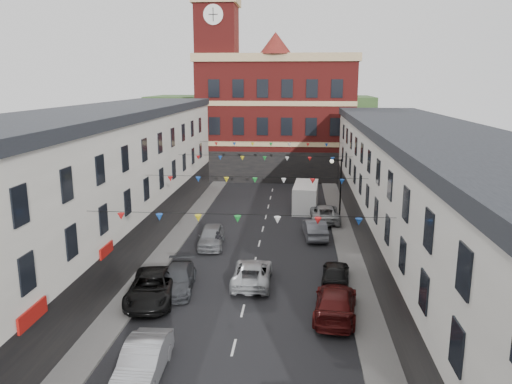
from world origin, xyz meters
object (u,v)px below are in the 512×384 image
(car_left_e, at_px, (211,236))
(street_lamp, at_px, (338,182))
(car_left_b, at_px, (143,361))
(car_left_c, at_px, (152,287))
(car_right_c, at_px, (335,303))
(pedestrian, at_px, (218,241))
(car_right_d, at_px, (336,273))
(car_left_d, at_px, (178,279))
(car_right_e, at_px, (315,228))
(car_right_f, at_px, (324,213))
(moving_car, at_px, (252,273))
(white_van, at_px, (306,197))

(car_left_e, bearing_deg, street_lamp, 29.53)
(car_left_b, bearing_deg, car_left_e, 88.64)
(car_left_b, distance_m, car_left_e, 17.89)
(car_left_c, xyz_separation_m, car_right_c, (10.66, -1.18, 0.01))
(street_lamp, xyz_separation_m, pedestrian, (-9.55, -7.99, -3.13))
(car_right_d, bearing_deg, car_left_d, 16.19)
(car_right_e, bearing_deg, street_lamp, -123.09)
(street_lamp, relative_size, car_right_f, 1.06)
(street_lamp, xyz_separation_m, moving_car, (-6.37, -14.07, -3.18))
(car_right_c, xyz_separation_m, moving_car, (-4.99, 4.14, -0.08))
(street_lamp, distance_m, car_left_c, 21.09)
(car_left_e, relative_size, car_right_e, 1.00)
(pedestrian, bearing_deg, car_right_f, 32.34)
(car_right_d, relative_size, car_right_f, 0.75)
(car_left_d, bearing_deg, car_left_c, -131.64)
(pedestrian, bearing_deg, car_left_b, -106.13)
(car_right_d, relative_size, moving_car, 0.81)
(moving_car, distance_m, pedestrian, 6.85)
(car_left_c, height_order, car_left_d, car_left_c)
(car_left_c, distance_m, car_left_e, 10.24)
(street_lamp, distance_m, car_right_f, 3.42)
(white_van, bearing_deg, moving_car, -96.77)
(car_left_e, height_order, car_right_c, car_left_e)
(car_left_b, xyz_separation_m, car_right_c, (8.76, 6.64, 0.00))
(car_left_d, bearing_deg, moving_car, 11.09)
(car_left_e, xyz_separation_m, moving_car, (3.89, -7.12, -0.09))
(car_right_f, distance_m, white_van, 4.57)
(car_right_f, bearing_deg, moving_car, 69.14)
(car_left_c, height_order, moving_car, car_left_c)
(car_right_c, height_order, pedestrian, car_right_c)
(street_lamp, height_order, pedestrian, street_lamp)
(car_right_e, xyz_separation_m, pedestrian, (-7.45, -3.94, -0.01))
(pedestrian, bearing_deg, moving_car, -76.48)
(street_lamp, distance_m, car_right_e, 5.53)
(car_left_e, relative_size, car_right_f, 0.85)
(car_left_c, relative_size, pedestrian, 3.71)
(white_van, height_order, pedestrian, white_van)
(car_left_b, bearing_deg, car_right_c, 35.42)
(car_right_c, relative_size, car_right_f, 0.99)
(car_left_d, bearing_deg, white_van, 62.63)
(car_right_e, relative_size, white_van, 0.80)
(car_left_e, height_order, car_right_f, car_left_e)
(car_right_d, height_order, car_right_e, car_right_e)
(car_right_f, bearing_deg, white_van, -69.31)
(car_right_c, relative_size, car_right_e, 1.16)
(car_right_d, bearing_deg, moving_car, 10.75)
(car_right_f, bearing_deg, car_left_e, 39.26)
(car_left_b, distance_m, car_left_d, 9.43)
(car_left_b, height_order, moving_car, car_left_b)
(white_van, xyz_separation_m, pedestrian, (-6.80, -13.14, -0.54))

